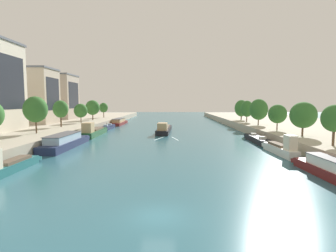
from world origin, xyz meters
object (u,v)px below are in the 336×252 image
tree_left_past_mid (104,108)px  tree_right_nearest (277,114)px  moored_boat_left_gap_after (119,122)px  moored_boat_right_far (281,148)px  tree_left_end_of_row (93,108)px  tree_left_nearest (81,111)px  moored_boat_left_lone (65,142)px  moored_boat_left_downstream (108,127)px  tree_right_distant (303,115)px  moored_boat_right_lone (257,139)px  tree_right_far (247,109)px  tree_left_midway (35,109)px  tree_right_third (334,118)px  tree_right_end_of_row (241,108)px  tree_left_by_lamp (61,109)px  barge_midriver (164,129)px  moored_boat_left_near (8,165)px  moored_boat_right_gap_after (328,169)px  tree_right_second (259,109)px  moored_boat_left_far (94,131)px

tree_left_past_mid → tree_right_nearest: 67.82m
moored_boat_left_gap_after → moored_boat_right_far: 66.21m
tree_left_end_of_row → tree_left_nearest: bearing=-88.2°
moored_boat_left_lone → moored_boat_right_far: 37.10m
moored_boat_left_downstream → tree_right_distant: size_ratio=1.71×
moored_boat_right_lone → tree_right_far: 27.40m
tree_left_nearest → tree_left_midway: bearing=-89.6°
tree_right_third → tree_right_end_of_row: tree_right_end_of_row is taller
tree_left_end_of_row → tree_left_by_lamp: bearing=-90.7°
barge_midriver → tree_left_past_mid: 40.68m
tree_left_end_of_row → tree_left_past_mid: bearing=88.9°
tree_left_end_of_row → tree_right_end_of_row: tree_right_end_of_row is taller
moored_boat_left_downstream → tree_right_nearest: 48.53m
tree_left_by_lamp → tree_right_distant: (51.15, -17.11, -0.58)m
barge_midriver → moored_boat_left_gap_after: size_ratio=1.12×
moored_boat_left_gap_after → tree_left_by_lamp: (-8.03, -31.69, 5.57)m
tree_left_by_lamp → moored_boat_left_near: bearing=-76.5°
moored_boat_left_gap_after → tree_left_past_mid: bearing=136.9°
moored_boat_left_downstream → tree_right_third: bearing=-45.4°
moored_boat_right_lone → tree_left_by_lamp: size_ratio=2.00×
moored_boat_right_gap_after → tree_right_end_of_row: (6.49, 61.65, 5.23)m
tree_left_past_mid → moored_boat_right_far: bearing=-54.5°
tree_left_end_of_row → tree_right_nearest: tree_left_end_of_row is taller
moored_boat_left_lone → tree_left_nearest: tree_left_nearest is taller
moored_boat_left_lone → moored_boat_right_lone: size_ratio=1.27×
moored_boat_left_lone → tree_right_nearest: 43.87m
tree_left_by_lamp → moored_boat_left_lone: bearing=-65.1°
tree_left_midway → tree_left_nearest: size_ratio=1.28×
barge_midriver → tree_left_end_of_row: (-25.12, 18.29, 5.45)m
tree_left_nearest → moored_boat_right_far: bearing=-38.9°
tree_right_second → moored_boat_left_downstream: bearing=167.2°
tree_left_past_mid → tree_right_distant: bearing=-47.8°
moored_boat_left_gap_after → tree_right_end_of_row: size_ratio=2.45×
tree_left_midway → tree_right_nearest: (49.64, 6.48, -1.14)m
moored_boat_right_lone → tree_left_nearest: bearing=153.1°
tree_right_distant → tree_left_midway: bearing=176.1°
barge_midriver → tree_left_nearest: (-24.70, 5.33, 4.83)m
tree_left_nearest → tree_right_end_of_row: tree_right_end_of_row is taller
moored_boat_left_lone → tree_left_by_lamp: 20.12m
tree_left_end_of_row → tree_left_past_mid: tree_left_end_of_row is taller
moored_boat_right_gap_after → moored_boat_left_near: bearing=178.0°
moored_boat_left_downstream → moored_boat_left_gap_after: (0.10, 16.16, 0.35)m
moored_boat_left_far → moored_boat_right_far: bearing=-31.9°
tree_left_by_lamp → moored_boat_right_gap_after: bearing=-38.8°
tree_left_by_lamp → tree_left_past_mid: bearing=89.2°
moored_boat_left_downstream → tree_right_nearest: tree_right_nearest is taller
barge_midriver → tree_right_distant: (25.74, -24.03, 5.03)m
tree_left_end_of_row → tree_left_past_mid: (0.26, 13.49, -0.31)m
moored_boat_left_downstream → tree_right_third: tree_right_third is taller
moored_boat_right_far → tree_left_nearest: (-44.09, 35.62, 4.74)m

